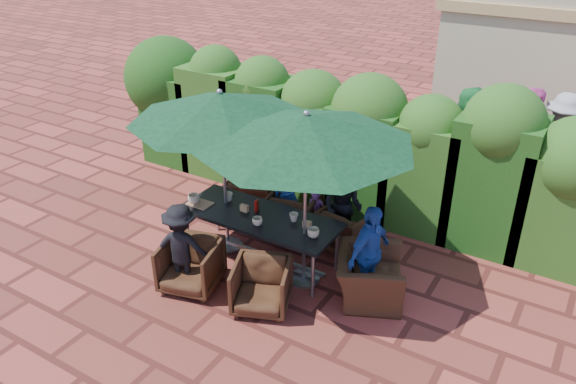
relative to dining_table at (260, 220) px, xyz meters
The scene contains 31 objects.
ground 0.70m from the dining_table, 44.33° to the right, with size 80.00×80.00×0.00m, color #93372D.
dining_table is the anchor object (origin of this frame).
umbrella_left 1.66m from the dining_table, behind, with size 2.52×2.52×2.46m.
umbrella_right 1.72m from the dining_table, ahead, with size 2.76×2.76×2.46m.
chair_far_left 1.39m from the dining_table, 130.08° to the left, with size 0.75×0.70×0.77m, color black.
chair_far_mid 0.99m from the dining_table, 89.63° to the left, with size 0.74×0.70×0.76m, color black.
chair_far_right 1.36m from the dining_table, 46.76° to the left, with size 0.70×0.65×0.72m, color black.
chair_near_left 1.14m from the dining_table, 114.49° to the right, with size 0.73×0.69×0.75m, color black.
chair_near_right 1.10m from the dining_table, 55.59° to the right, with size 0.70×0.66×0.72m, color black.
chair_end_right 1.69m from the dining_table, ahead, with size 0.96×0.63×0.84m, color black.
adult_far_left 1.33m from the dining_table, 128.10° to the left, with size 0.61×0.36×1.24m, color white.
adult_far_mid 0.94m from the dining_table, 95.95° to the left, with size 0.45×0.36×1.24m, color #1D479E.
adult_far_right 1.28m from the dining_table, 51.10° to the left, with size 0.63×0.38×1.30m, color black.
adult_near_left 1.17m from the dining_table, 118.22° to the right, with size 0.79×0.36×1.23m, color black.
adult_end_right 1.67m from the dining_table, ahead, with size 0.80×0.40×1.37m, color #1D479E.
child_left 1.15m from the dining_table, 112.70° to the left, with size 0.33×0.27×0.92m, color #D54B9B.
child_right 1.08m from the dining_table, 69.57° to the left, with size 0.29×0.24×0.81m, color #9C4BA3.
pedestrian_a 4.53m from the dining_table, 67.62° to the left, with size 1.67×0.60×1.79m, color #258940.
pedestrian_b 4.96m from the dining_table, 57.49° to the left, with size 0.93×0.57×1.93m, color #D54B9B.
pedestrian_c 5.38m from the dining_table, 52.90° to the left, with size 1.21×0.55×1.89m, color #9C9BA3.
cup_a 1.05m from the dining_table, 169.58° to the right, with size 0.18×0.18×0.14m, color beige.
cup_b 0.67m from the dining_table, 167.98° to the left, with size 0.13×0.13×0.12m, color beige.
cup_c 0.29m from the dining_table, 63.30° to the right, with size 0.14×0.14×0.11m, color beige.
cup_d 0.51m from the dining_table, 14.19° to the left, with size 0.13×0.13×0.12m, color beige.
cup_e 0.93m from the dining_table, ahead, with size 0.16×0.16×0.13m, color beige.
ketchup_bottle 0.21m from the dining_table, 147.21° to the left, with size 0.04×0.04×0.17m, color #B20C0A.
sauce_bottle 0.24m from the dining_table, 133.22° to the left, with size 0.04×0.04×0.17m, color #4C230C.
serving_tray 0.95m from the dining_table, 169.39° to the right, with size 0.35×0.25×0.02m, color #9C6D4B.
number_block_left 0.28m from the dining_table, behind, with size 0.12×0.06×0.10m, color #DEB372.
number_block_right 0.74m from the dining_table, ahead, with size 0.12×0.06×0.10m, color #DEB372.
hedge_wall 2.29m from the dining_table, 87.03° to the left, with size 9.10×1.60×2.49m.
Camera 1 is at (3.73, -5.48, 4.69)m, focal length 35.00 mm.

